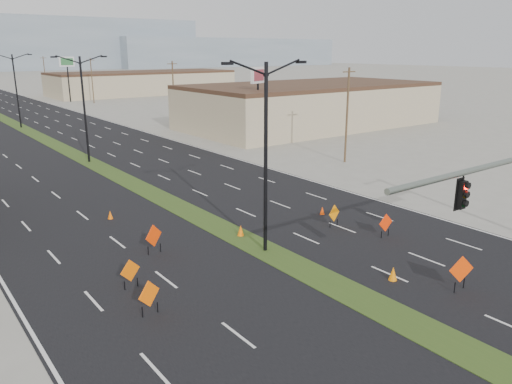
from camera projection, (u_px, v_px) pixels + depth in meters
ground at (469, 354)px, 17.98m from camera, size 600.00×600.00×0.00m
building_se_near at (311, 106)px, 71.47m from camera, size 36.00×18.00×5.50m
building_se_far at (144, 84)px, 123.82m from camera, size 44.00×16.00×5.00m
mesa_east at (223, 52)px, 342.44m from camera, size 160.00×50.00×18.00m
streetlight_0 at (266, 153)px, 25.72m from camera, size 5.15×0.24×10.02m
streetlight_1 at (84, 106)px, 47.25m from camera, size 5.15×0.24×10.02m
streetlight_2 at (16, 89)px, 68.78m from camera, size 5.15×0.24×10.02m
utility_pole_0 at (347, 114)px, 47.47m from camera, size 1.60×0.20×9.00m
utility_pole_1 at (173, 91)px, 74.38m from camera, size 1.60×0.20×9.00m
utility_pole_2 at (92, 80)px, 101.29m from camera, size 1.60×0.20×9.00m
utility_pole_3 at (45, 74)px, 128.20m from camera, size 1.60×0.20×9.00m
construction_sign_0 at (149, 295)px, 20.36m from camera, size 1.11×0.44×1.55m
construction_sign_1 at (130, 272)px, 22.69m from camera, size 1.05×0.30×1.43m
construction_sign_2 at (154, 237)px, 26.55m from camera, size 1.15×0.53×1.65m
construction_sign_3 at (334, 214)px, 30.65m from camera, size 1.06×0.24×1.43m
construction_sign_4 at (461, 270)px, 22.42m from camera, size 1.21×0.49×1.70m
construction_sign_5 at (386, 224)px, 28.97m from camera, size 1.07×0.09×1.43m
cone_0 at (393, 274)px, 23.62m from camera, size 0.49×0.49×0.69m
cone_1 at (241, 231)px, 29.24m from camera, size 0.41×0.41×0.68m
cone_2 at (322, 211)px, 33.12m from camera, size 0.38×0.38×0.54m
cone_3 at (110, 215)px, 32.24m from camera, size 0.36×0.36×0.57m
pole_sign_east_near at (258, 81)px, 58.80m from camera, size 2.73×1.42×8.65m
pole_sign_east_far at (67, 65)px, 103.33m from camera, size 3.01×1.06×9.23m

